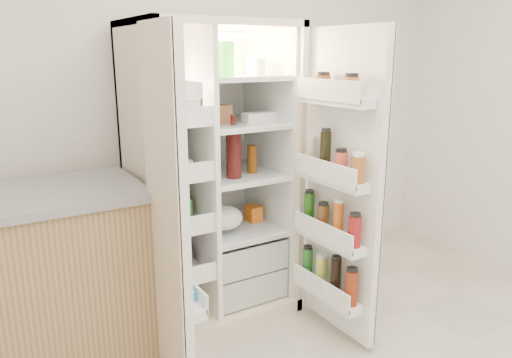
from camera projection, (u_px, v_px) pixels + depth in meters
wall_back at (208, 94)px, 3.29m from camera, size 4.00×0.02×2.70m
refrigerator at (211, 196)px, 3.07m from camera, size 0.92×0.70×1.80m
freezer_door at (169, 213)px, 2.28m from camera, size 0.15×0.40×1.72m
fridge_door at (340, 191)px, 2.70m from camera, size 0.17×0.58×1.72m
kitchen_counter at (16, 286)px, 2.45m from camera, size 1.31×0.70×0.95m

